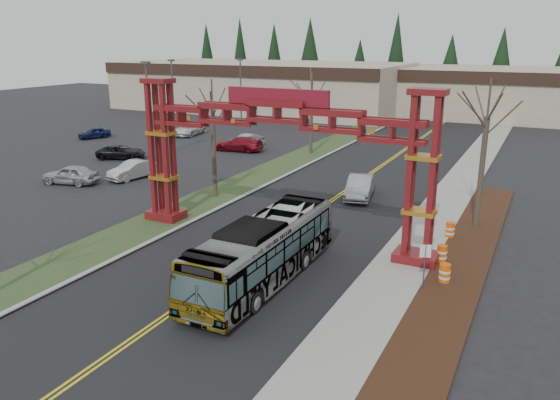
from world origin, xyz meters
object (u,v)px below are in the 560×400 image
Objects in this scene: light_pole_mid at (173,91)px; barrel_south at (445,274)px; gateway_arch at (277,137)px; parked_car_near_a at (71,175)px; bare_tree_median_far at (312,97)px; barrel_north at (450,230)px; light_pole_near at (148,104)px; parked_car_far_a at (246,141)px; parked_car_near_b at (133,170)px; parked_car_mid_b at (94,133)px; light_pole_far at (241,87)px; street_sign at (425,258)px; retail_building_west at (262,86)px; silver_sedan at (360,187)px; parked_car_mid_a at (239,144)px; retail_building_east at (530,94)px; parked_car_near_c at (121,152)px; bare_tree_median_mid at (212,111)px; bare_tree_right_far at (487,118)px; barrel_mid at (442,254)px; parked_car_far_b at (189,129)px.

light_pole_mid is 48.50m from barrel_south.
parked_car_near_a is at bearing 169.31° from gateway_arch.
bare_tree_median_far reaches higher than barrel_north.
parked_car_near_a is 0.49× the size of light_pole_near.
light_pole_mid is at bearing -176.81° from parked_car_far_a.
parked_car_mid_b is at bearing 153.04° from parked_car_near_b.
light_pole_mid is at bearing -115.59° from light_pole_far.
light_pole_mid is at bearing 140.43° from street_sign.
retail_building_west reaches higher than silver_sedan.
parked_car_mid_a is at bearing -26.32° from light_pole_mid.
retail_building_east reaches higher than street_sign.
silver_sedan reaches higher than parked_car_mid_b.
parked_car_near_b is at bearing 125.00° from parked_car_near_a.
barrel_south is (44.01, -22.24, -0.13)m from parked_car_mid_b.
bare_tree_median_far reaches higher than silver_sedan.
gateway_arch is 3.95× the size of parked_car_near_c.
bare_tree_median_mid reaches higher than silver_sedan.
light_pole_near reaches higher than street_sign.
bare_tree_right_far reaches higher than silver_sedan.
light_pole_near is at bearing 159.81° from silver_sedan.
light_pole_mid is (5.95, 7.47, 4.47)m from parked_car_mid_b.
parked_car_mid_b is at bearing 150.90° from bare_tree_median_mid.
parked_car_mid_b is 0.42× the size of light_pole_far.
street_sign is 3.78m from barrel_mid.
light_pole_near is (9.69, -40.26, 1.56)m from retail_building_west.
parked_car_mid_b is at bearing -92.41° from parked_car_mid_a.
silver_sedan is (-8.50, -51.59, -2.71)m from retail_building_east.
light_pole_mid is 44.14m from barrel_north.
bare_tree_median_mid is (17.64, -21.35, 5.61)m from parked_car_far_b.
gateway_arch is 43.94m from light_pole_far.
bare_tree_median_mid is at bearing -62.73° from light_pole_far.
bare_tree_median_far is at bearing 134.91° from parked_car_near_a.
street_sign is at bearing 64.39° from parked_car_near_a.
parked_car_near_a is 23.84m from parked_car_far_b.
parked_car_near_a is 23.60m from bare_tree_median_far.
parked_car_mid_b is (-13.81, 16.51, -0.14)m from parked_car_near_a.
light_pole_mid is at bearing -5.81° from parked_car_near_c.
barrel_north is at bearing 49.59° from parked_car_mid_a.
silver_sedan is 1.32× the size of parked_car_mid_b.
barrel_north is (29.34, 0.67, -0.27)m from parked_car_near_a.
retail_building_west is 40.79m from retail_building_east.
parked_car_near_a reaches higher than parked_car_near_b.
gateway_arch is at bearing -99.17° from retail_building_east.
bare_tree_right_far is (10.00, 7.38, 0.74)m from gateway_arch.
bare_tree_right_far is (33.51, -5.65, 6.09)m from parked_car_near_c.
gateway_arch is 11.41m from barrel_north.
parked_car_far_a is 31.01m from bare_tree_right_far.
barrel_mid is at bearing -52.86° from bare_tree_median_far.
retail_building_east is 4.13× the size of light_pole_near.
light_pole_mid is 9.06× the size of barrel_mid.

